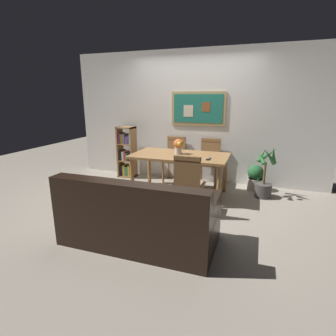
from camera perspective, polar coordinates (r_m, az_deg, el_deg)
ground_plane at (r=4.38m, az=0.89°, el=-7.64°), size 12.00×12.00×0.00m
wall_back_with_painting at (r=5.44m, az=5.80°, el=10.90°), size 5.20×0.14×2.60m
dining_table at (r=4.60m, az=2.59°, el=1.88°), size 1.66×0.91×0.73m
dining_chair_far_left at (r=5.44m, az=1.50°, el=2.82°), size 0.40×0.41×0.91m
dining_chair_near_right at (r=3.81m, az=4.49°, el=-2.63°), size 0.40×0.41×0.91m
dining_chair_far_right at (r=5.25m, az=8.96°, el=2.19°), size 0.40×0.41×0.91m
leather_couch at (r=3.16m, az=-6.73°, el=-10.94°), size 1.80×0.84×0.84m
bookshelf at (r=5.77m, az=-8.90°, el=3.16°), size 0.36×0.28×1.09m
potted_ivy at (r=5.17m, az=18.38°, el=-1.99°), size 0.29×0.31×0.49m
potted_palm at (r=4.84m, az=20.15°, el=-2.32°), size 0.38×0.41×0.93m
flower_vase at (r=4.61m, az=2.27°, el=4.93°), size 0.18×0.19×0.26m
tv_remote at (r=4.27m, az=8.76°, el=2.00°), size 0.05×0.16×0.02m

